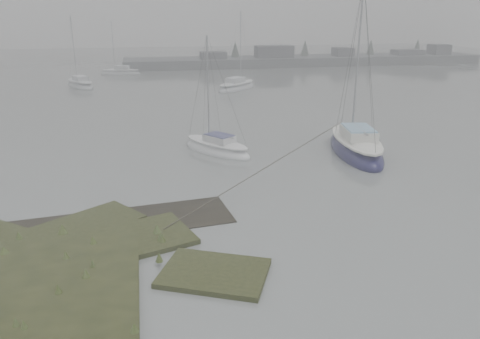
% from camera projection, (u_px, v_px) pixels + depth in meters
% --- Properties ---
extents(ground, '(160.00, 160.00, 0.00)m').
position_uv_depth(ground, '(159.00, 107.00, 44.01)').
color(ground, slate).
rests_on(ground, ground).
extents(far_shoreline, '(60.00, 8.00, 4.15)m').
position_uv_depth(far_shoreline, '(311.00, 60.00, 78.55)').
color(far_shoreline, '#4C4F51').
rests_on(far_shoreline, ground).
extents(sailboat_main, '(3.88, 8.30, 11.26)m').
position_uv_depth(sailboat_main, '(356.00, 148.00, 29.44)').
color(sailboat_main, '#14113D').
rests_on(sailboat_main, ground).
extents(sailboat_white, '(4.65, 5.50, 7.72)m').
position_uv_depth(sailboat_white, '(217.00, 149.00, 29.66)').
color(sailboat_white, white).
rests_on(sailboat_white, ground).
extents(sailboat_far_a, '(4.60, 6.40, 8.69)m').
position_uv_depth(sailboat_far_a, '(80.00, 85.00, 55.23)').
color(sailboat_far_a, '#B0B5B9').
rests_on(sailboat_far_a, ground).
extents(sailboat_far_b, '(6.17, 6.17, 9.27)m').
position_uv_depth(sailboat_far_b, '(237.00, 87.00, 53.40)').
color(sailboat_far_b, '#B7BCC2').
rests_on(sailboat_far_b, ground).
extents(sailboat_far_c, '(5.92, 2.93, 8.00)m').
position_uv_depth(sailboat_far_c, '(121.00, 73.00, 66.39)').
color(sailboat_far_c, '#B1B6BC').
rests_on(sailboat_far_c, ground).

